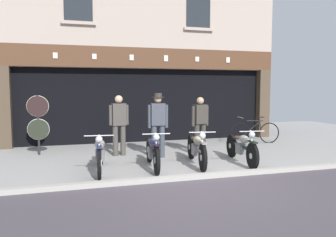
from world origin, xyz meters
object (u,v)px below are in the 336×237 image
shopkeeper_center (158,122)px  leaning_bicycle (255,132)px  salesman_left (119,122)px  advert_board_near (192,94)px  motorcycle_left (100,153)px  motorcycle_center_left (153,150)px  salesman_right (200,123)px  motorcycle_center (197,148)px  tyre_sign_pole (38,119)px  motorcycle_center_right (242,147)px  advert_board_far (217,93)px

shopkeeper_center → leaning_bicycle: (3.86, 1.41, -0.61)m
salesman_left → advert_board_near: advert_board_near is taller
motorcycle_left → motorcycle_center_left: motorcycle_left is taller
motorcycle_left → salesman_right: size_ratio=1.26×
motorcycle_center_left → motorcycle_center: (1.13, 0.03, -0.00)m
motorcycle_center_left → advert_board_near: (2.53, 4.12, 1.26)m
motorcycle_center_left → salesman_right: (1.71, 1.25, 0.49)m
motorcycle_center → advert_board_near: 4.51m
motorcycle_left → salesman_left: bearing=-105.3°
shopkeeper_center → tyre_sign_pole: 3.45m
salesman_right → advert_board_near: 3.09m
salesman_right → leaning_bicycle: salesman_right is taller
motorcycle_center → salesman_right: 1.44m
salesman_left → motorcycle_center_right: bearing=141.8°
advert_board_near → advert_board_far: 1.04m
motorcycle_center → salesman_left: (-1.68, 1.72, 0.53)m
shopkeeper_center → salesman_left: bearing=-24.0°
motorcycle_left → advert_board_near: advert_board_near is taller
motorcycle_left → salesman_right: (2.94, 1.19, 0.49)m
motorcycle_center_right → advert_board_far: bearing=-99.4°
motorcycle_center_left → leaning_bicycle: bearing=-142.8°
motorcycle_center_left → motorcycle_center: motorcycle_center_left is taller
motorcycle_left → salesman_right: salesman_right is taller
tyre_sign_pole → leaning_bicycle: tyre_sign_pole is taller
motorcycle_center_left → salesman_left: size_ratio=1.16×
motorcycle_left → tyre_sign_pole: bearing=-51.3°
salesman_right → tyre_sign_pole: tyre_sign_pole is taller
advert_board_near → leaning_bicycle: (1.77, -1.54, -1.30)m
motorcycle_center_left → shopkeeper_center: bearing=-104.4°
motorcycle_center → motorcycle_center_right: bearing=-175.7°
advert_board_near → motorcycle_center_right: bearing=-92.8°
advert_board_near → advert_board_far: size_ratio=0.93×
tyre_sign_pole → salesman_right: bearing=-15.5°
motorcycle_center → shopkeeper_center: bearing=-49.4°
advert_board_far → shopkeeper_center: bearing=-136.7°
salesman_right → advert_board_near: (0.82, 2.87, 0.77)m
salesman_left → salesman_right: bearing=161.9°
salesman_right → tyre_sign_pole: bearing=-27.2°
shopkeeper_center → advert_board_near: (2.09, 2.95, 0.70)m
motorcycle_center_left → advert_board_far: size_ratio=1.96×
motorcycle_center_left → tyre_sign_pole: bearing=-36.0°
motorcycle_center_right → motorcycle_left: bearing=4.8°
motorcycle_center_right → advert_board_near: 4.40m
motorcycle_center → advert_board_near: (1.40, 4.10, 1.26)m
salesman_left → salesman_right: size_ratio=1.03×
motorcycle_center_right → shopkeeper_center: bearing=-26.6°
motorcycle_center_left → advert_board_near: 5.00m
salesman_left → advert_board_near: bearing=-148.0°
salesman_right → advert_board_far: size_ratio=1.64×
salesman_right → motorcycle_left: bearing=10.2°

